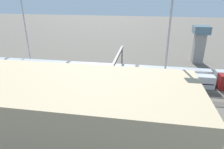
{
  "coord_description": "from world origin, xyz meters",
  "views": [
    {
      "loc": [
        -12.28,
        59.47,
        26.71
      ],
      "look_at": [
        -2.16,
        0.27,
        2.5
      ],
      "focal_mm": 32.62,
      "sensor_mm": 36.0,
      "label": 1
    }
  ],
  "objects_px": {
    "light_mast_0": "(24,21)",
    "control_tower": "(200,42)",
    "train_on_track_2": "(91,74)",
    "signal_gantry": "(117,60)",
    "light_mast_1": "(168,39)",
    "maintenance_shed": "(31,114)",
    "train_on_track_1": "(102,69)"
  },
  "relations": [
    {
      "from": "light_mast_0",
      "to": "control_tower",
      "type": "xyz_separation_m",
      "value": [
        -66.88,
        -12.66,
        -8.16
      ]
    },
    {
      "from": "train_on_track_2",
      "to": "signal_gantry",
      "type": "distance_m",
      "value": 10.24
    },
    {
      "from": "light_mast_0",
      "to": "light_mast_1",
      "type": "distance_m",
      "value": 56.68
    },
    {
      "from": "train_on_track_2",
      "to": "light_mast_1",
      "type": "distance_m",
      "value": 29.56
    },
    {
      "from": "signal_gantry",
      "to": "maintenance_shed",
      "type": "relative_size",
      "value": 0.44
    },
    {
      "from": "signal_gantry",
      "to": "maintenance_shed",
      "type": "distance_m",
      "value": 33.43
    },
    {
      "from": "train_on_track_2",
      "to": "signal_gantry",
      "type": "bearing_deg",
      "value": 180.0
    },
    {
      "from": "train_on_track_1",
      "to": "light_mast_1",
      "type": "distance_m",
      "value": 30.31
    },
    {
      "from": "signal_gantry",
      "to": "control_tower",
      "type": "relative_size",
      "value": 1.69
    },
    {
      "from": "train_on_track_1",
      "to": "signal_gantry",
      "type": "xyz_separation_m",
      "value": [
        -6.12,
        5.0,
        5.41
      ]
    },
    {
      "from": "light_mast_0",
      "to": "maintenance_shed",
      "type": "xyz_separation_m",
      "value": [
        -26.61,
        44.13,
        -9.94
      ]
    },
    {
      "from": "light_mast_1",
      "to": "train_on_track_2",
      "type": "bearing_deg",
      "value": -29.83
    },
    {
      "from": "light_mast_0",
      "to": "light_mast_1",
      "type": "bearing_deg",
      "value": 153.64
    },
    {
      "from": "train_on_track_2",
      "to": "train_on_track_1",
      "type": "height_order",
      "value": "train_on_track_2"
    },
    {
      "from": "train_on_track_2",
      "to": "control_tower",
      "type": "height_order",
      "value": "control_tower"
    },
    {
      "from": "light_mast_0",
      "to": "train_on_track_1",
      "type": "bearing_deg",
      "value": 166.52
    },
    {
      "from": "train_on_track_2",
      "to": "control_tower",
      "type": "distance_m",
      "value": 46.18
    },
    {
      "from": "signal_gantry",
      "to": "light_mast_0",
      "type": "bearing_deg",
      "value": -18.48
    },
    {
      "from": "train_on_track_1",
      "to": "light_mast_0",
      "type": "relative_size",
      "value": 4.58
    },
    {
      "from": "light_mast_0",
      "to": "light_mast_1",
      "type": "height_order",
      "value": "light_mast_1"
    },
    {
      "from": "signal_gantry",
      "to": "maintenance_shed",
      "type": "bearing_deg",
      "value": 71.11
    },
    {
      "from": "maintenance_shed",
      "to": "control_tower",
      "type": "height_order",
      "value": "control_tower"
    },
    {
      "from": "light_mast_1",
      "to": "maintenance_shed",
      "type": "relative_size",
      "value": 0.47
    },
    {
      "from": "light_mast_0",
      "to": "control_tower",
      "type": "height_order",
      "value": "light_mast_0"
    },
    {
      "from": "light_mast_1",
      "to": "control_tower",
      "type": "distance_m",
      "value": 41.97
    },
    {
      "from": "maintenance_shed",
      "to": "control_tower",
      "type": "distance_m",
      "value": 69.64
    },
    {
      "from": "light_mast_0",
      "to": "light_mast_1",
      "type": "relative_size",
      "value": 0.98
    },
    {
      "from": "train_on_track_1",
      "to": "control_tower",
      "type": "relative_size",
      "value": 8.1
    },
    {
      "from": "light_mast_0",
      "to": "light_mast_1",
      "type": "xyz_separation_m",
      "value": [
        -50.79,
        25.17,
        0.33
      ]
    },
    {
      "from": "signal_gantry",
      "to": "maintenance_shed",
      "type": "xyz_separation_m",
      "value": [
        10.82,
        31.63,
        -0.62
      ]
    },
    {
      "from": "light_mast_1",
      "to": "signal_gantry",
      "type": "bearing_deg",
      "value": -43.47
    },
    {
      "from": "train_on_track_1",
      "to": "light_mast_0",
      "type": "bearing_deg",
      "value": -13.48
    }
  ]
}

